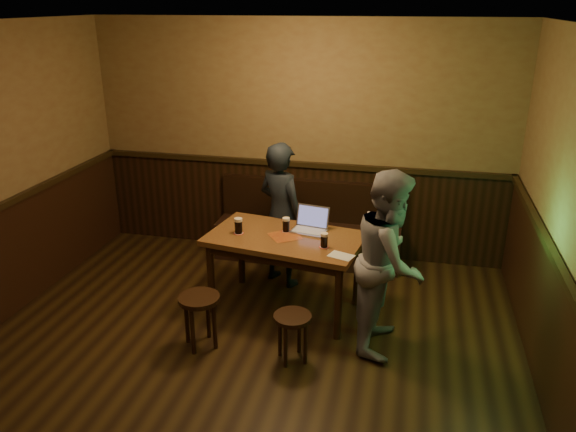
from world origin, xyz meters
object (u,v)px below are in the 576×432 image
Objects in this scene: pint_mid at (286,225)px; laptop at (310,225)px; pub_table at (285,246)px; pint_left at (238,226)px; stool_right at (293,324)px; bench at (308,235)px; pint_right at (324,240)px; stool_left at (199,306)px; person_suit at (281,215)px; person_grey at (390,261)px.

pint_mid is 0.39× the size of laptop.
pint_left is at bearing -166.92° from pub_table.
pint_left reaches higher than stool_right.
pint_mid is at bearing 106.20° from stool_right.
bench is 15.27× the size of pint_right.
bench is at bearing 73.81° from stool_left.
pint_right is 0.95m from person_suit.
person_suit is at bearing -105.12° from bench.
stool_right is 2.75× the size of pint_left.
stool_right is (0.86, -0.03, -0.05)m from stool_left.
bench is 4.94× the size of stool_right.
pint_left is 0.10× the size of person_grey.
person_suit is (-0.39, 0.36, -0.06)m from laptop.
laptop reaches higher than bench.
pint_mid is 0.09× the size of person_grey.
laptop is at bearing 118.08° from pint_right.
stool_right is 1.22m from pint_left.
bench reaches higher than pint_mid.
stool_left is 0.31× the size of person_grey.
person_suit is at bearing 107.20° from stool_right.
laptop is at bearing 19.21° from pint_left.
pint_mid is (-0.02, -1.10, 0.56)m from bench.
pint_right is (0.15, 0.68, 0.52)m from stool_right.
pint_mid reaches higher than stool_left.
pint_right is at bearing -14.11° from pub_table.
pint_left is 1.13× the size of pint_right.
stool_right is at bearing -73.80° from pint_mid.
pint_right is at bearing 32.90° from stool_left.
pint_right is (0.88, -0.14, -0.01)m from pint_left.
stool_right is (0.27, -0.86, -0.34)m from pub_table.
person_suit reaches higher than pint_mid.
pint_left is 0.47m from pint_mid.
person_suit is (-0.18, 0.57, 0.11)m from pub_table.
laptop is (-0.20, 0.38, -0.01)m from pint_right.
person_grey is at bearing -57.29° from bench.
laptop is (0.68, 0.24, -0.02)m from pint_left.
bench is 1.45m from pint_left.
stool_right is at bearing -82.69° from bench.
laptop reaches higher than pint_mid.
pub_table is 1.06m from stool_left.
pub_table is 0.60m from person_suit.
person_grey is (0.82, -0.60, -0.03)m from laptop.
person_suit is 1.55m from person_grey.
pint_left reaches higher than stool_left.
pint_left is (-0.47, -0.03, 0.19)m from pub_table.
pint_right is at bearing 77.53° from stool_right.
pint_left is at bearing -161.68° from pint_mid.
bench is at bearing 106.67° from pint_right.
laptop reaches higher than pint_left.
pint_right is 0.38× the size of laptop.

